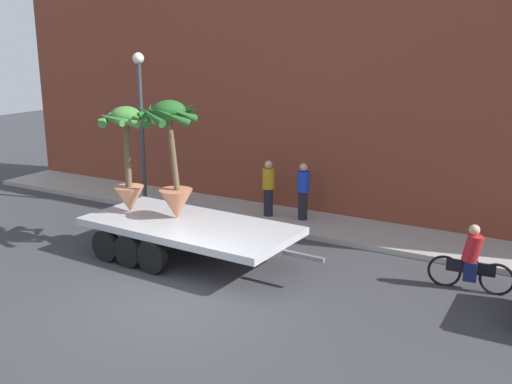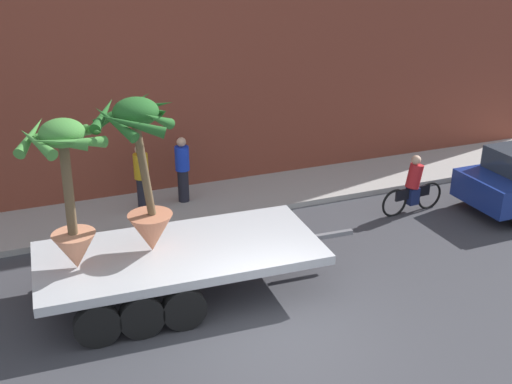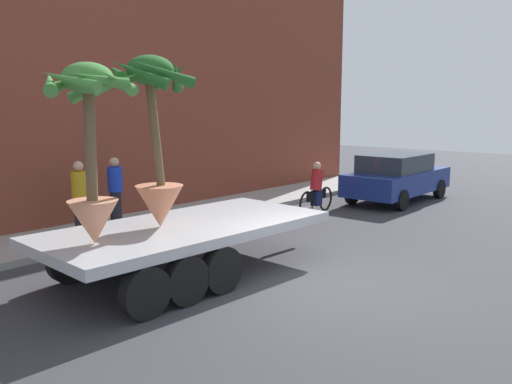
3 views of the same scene
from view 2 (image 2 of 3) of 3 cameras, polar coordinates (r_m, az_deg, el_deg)
ground_plane at (r=11.20m, az=2.27°, el=-13.40°), size 60.00×60.00×0.00m
sidewalk at (r=16.19m, az=-6.51°, el=-1.19°), size 24.00×2.20×0.15m
building_facade at (r=16.58m, az=-8.90°, el=15.75°), size 24.00×1.20×9.32m
flatbed_trailer at (r=12.16m, az=-8.01°, el=-6.22°), size 6.43×2.72×0.98m
potted_palm_rear at (r=11.45m, az=-10.27°, el=1.87°), size 1.62×1.60×2.97m
potted_palm_middle at (r=11.16m, az=-16.69°, el=0.43°), size 1.57×1.52×2.77m
cyclist at (r=16.12m, az=14.11°, el=0.42°), size 1.84×0.37×1.54m
pedestrian_near_gate at (r=15.93m, az=-6.70°, el=2.15°), size 0.36×0.36×1.71m
pedestrian_far_left at (r=15.56m, az=-10.36°, el=1.41°), size 0.36×0.36×1.71m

